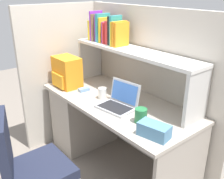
% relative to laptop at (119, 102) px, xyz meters
% --- Properties ---
extents(ground_plane, '(8.00, 8.00, 0.00)m').
position_rel_laptop_xyz_m(ground_plane, '(-0.13, 0.08, -0.78)').
color(ground_plane, slate).
extents(desk, '(1.60, 0.70, 0.73)m').
position_rel_laptop_xyz_m(desk, '(-0.52, 0.08, -0.38)').
color(desk, '#AAA093').
rests_on(desk, ground_plane).
extents(cubicle_partition_rear, '(1.84, 0.05, 1.55)m').
position_rel_laptop_xyz_m(cubicle_partition_rear, '(-0.13, 0.46, -0.01)').
color(cubicle_partition_rear, '#BCB5A8').
rests_on(cubicle_partition_rear, ground_plane).
extents(cubicle_partition_left, '(0.05, 1.06, 1.55)m').
position_rel_laptop_xyz_m(cubicle_partition_left, '(-0.98, 0.03, -0.01)').
color(cubicle_partition_left, '#BCB5A8').
rests_on(cubicle_partition_left, ground_plane).
extents(overhead_hutch, '(1.44, 0.28, 0.45)m').
position_rel_laptop_xyz_m(overhead_hutch, '(-0.13, 0.28, 0.30)').
color(overhead_hutch, beige).
rests_on(overhead_hutch, desk).
extents(reference_books_on_shelf, '(0.47, 0.18, 0.30)m').
position_rel_laptop_xyz_m(reference_books_on_shelf, '(-0.51, 0.28, 0.53)').
color(reference_books_on_shelf, yellow).
rests_on(reference_books_on_shelf, overhead_hutch).
extents(laptop, '(0.34, 0.29, 0.22)m').
position_rel_laptop_xyz_m(laptop, '(0.00, 0.00, 0.00)').
color(laptop, '#B7BABF').
rests_on(laptop, desk).
extents(backpack, '(0.30, 0.23, 0.31)m').
position_rel_laptop_xyz_m(backpack, '(-0.73, -0.09, 0.10)').
color(backpack, orange).
rests_on(backpack, desk).
extents(computer_mouse, '(0.07, 0.11, 0.03)m').
position_rel_laptop_xyz_m(computer_mouse, '(-0.51, -0.03, -0.03)').
color(computer_mouse, '#7299C6').
rests_on(computer_mouse, desk).
extents(paper_cup, '(0.08, 0.08, 0.11)m').
position_rel_laptop_xyz_m(paper_cup, '(-0.24, 0.00, 0.00)').
color(paper_cup, white).
rests_on(paper_cup, desk).
extents(tissue_box, '(0.24, 0.16, 0.10)m').
position_rel_laptop_xyz_m(tissue_box, '(0.51, -0.11, -0.00)').
color(tissue_box, teal).
rests_on(tissue_box, desk).
extents(snack_canister, '(0.10, 0.10, 0.12)m').
position_rel_laptop_xyz_m(snack_canister, '(0.31, -0.04, 0.01)').
color(snack_canister, '#26723F').
rests_on(snack_canister, desk).
extents(office_chair, '(0.52, 0.54, 0.93)m').
position_rel_laptop_xyz_m(office_chair, '(-0.01, -0.83, -0.39)').
color(office_chair, black).
rests_on(office_chair, ground_plane).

